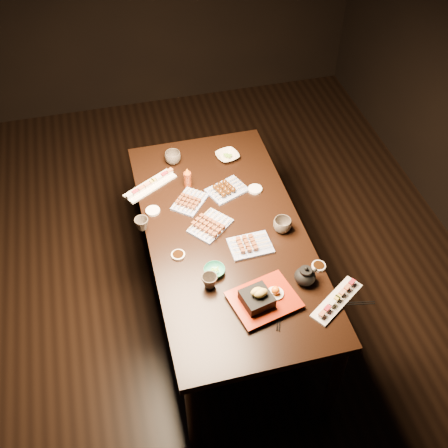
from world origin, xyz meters
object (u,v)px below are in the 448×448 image
(teacup_near_left, at_px, (210,281))
(teapot, at_px, (305,275))
(dining_table, at_px, (226,273))
(yakitori_plate_center, at_px, (210,223))
(teacup_mid_right, at_px, (282,225))
(teacup_far_left, at_px, (142,224))
(sushi_platter_far, at_px, (150,184))
(edamame_bowl_cream, at_px, (227,156))
(edamame_bowl_green, at_px, (214,271))
(yakitori_plate_right, at_px, (250,243))
(condiment_bottle, at_px, (188,177))
(teacup_far_right, at_px, (173,158))
(sushi_platter_near, at_px, (337,299))
(yakitori_plate_left, at_px, (190,200))
(tempura_tray, at_px, (264,295))

(teacup_near_left, xyz_separation_m, teapot, (0.49, -0.09, 0.02))
(dining_table, xyz_separation_m, yakitori_plate_center, (-0.08, 0.07, 0.40))
(teacup_mid_right, relative_size, teacup_far_left, 1.31)
(sushi_platter_far, bearing_deg, edamame_bowl_cream, 165.17)
(edamame_bowl_green, height_order, teacup_near_left, teacup_near_left)
(yakitori_plate_right, relative_size, teacup_near_left, 2.77)
(sushi_platter_far, height_order, yakitori_plate_right, yakitori_plate_right)
(edamame_bowl_cream, height_order, condiment_bottle, condiment_bottle)
(edamame_bowl_cream, relative_size, teacup_far_right, 1.39)
(sushi_platter_near, distance_m, edamame_bowl_green, 0.66)
(teacup_near_left, height_order, teacup_mid_right, teacup_mid_right)
(edamame_bowl_green, bearing_deg, sushi_platter_far, 106.45)
(sushi_platter_near, relative_size, yakitori_plate_left, 1.60)
(sushi_platter_near, height_order, teacup_far_right, teacup_far_right)
(dining_table, bearing_deg, yakitori_plate_right, -70.87)
(yakitori_plate_left, relative_size, teapot, 1.59)
(edamame_bowl_green, xyz_separation_m, teapot, (0.45, -0.17, 0.04))
(teacup_near_left, distance_m, teacup_mid_right, 0.58)
(edamame_bowl_cream, distance_m, teacup_far_left, 0.81)
(yakitori_plate_center, height_order, yakitori_plate_right, same)
(dining_table, bearing_deg, sushi_platter_near, -72.52)
(sushi_platter_far, xyz_separation_m, yakitori_plate_left, (0.21, -0.20, 0.01))
(yakitori_plate_left, height_order, edamame_bowl_green, yakitori_plate_left)
(sushi_platter_far, relative_size, teacup_mid_right, 3.37)
(sushi_platter_near, bearing_deg, yakitori_plate_right, 91.13)
(teacup_far_left, bearing_deg, yakitori_plate_right, -27.06)
(sushi_platter_near, distance_m, teacup_far_left, 1.18)
(yakitori_plate_left, relative_size, teacup_far_left, 2.64)
(teacup_far_left, distance_m, teacup_far_right, 0.61)
(teacup_mid_right, xyz_separation_m, teapot, (-0.00, -0.39, 0.02))
(teacup_far_right, bearing_deg, yakitori_plate_center, -80.77)
(yakitori_plate_center, xyz_separation_m, edamame_bowl_green, (-0.06, -0.34, -0.01))
(yakitori_plate_left, height_order, tempura_tray, tempura_tray)
(teacup_near_left, height_order, teacup_far_right, teacup_far_right)
(edamame_bowl_cream, relative_size, teacup_mid_right, 1.36)
(sushi_platter_far, distance_m, yakitori_plate_right, 0.79)
(yakitori_plate_right, relative_size, yakitori_plate_left, 1.10)
(teacup_far_right, height_order, condiment_bottle, condiment_bottle)
(teacup_far_left, height_order, condiment_bottle, condiment_bottle)
(teacup_far_right, xyz_separation_m, condiment_bottle, (0.05, -0.25, 0.03))
(sushi_platter_near, relative_size, yakitori_plate_center, 1.46)
(edamame_bowl_green, relative_size, edamame_bowl_cream, 0.80)
(tempura_tray, bearing_deg, teacup_mid_right, 48.38)
(dining_table, bearing_deg, sushi_platter_far, 108.38)
(condiment_bottle, bearing_deg, teacup_far_left, -138.41)
(sushi_platter_far, bearing_deg, tempura_tray, 82.34)
(yakitori_plate_center, distance_m, yakitori_plate_right, 0.27)
(sushi_platter_far, distance_m, edamame_bowl_cream, 0.56)
(sushi_platter_far, bearing_deg, teacup_far_right, -163.55)
(sushi_platter_near, height_order, yakitori_plate_left, yakitori_plate_left)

